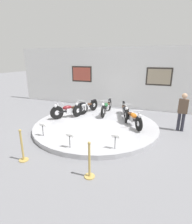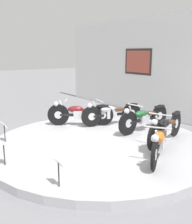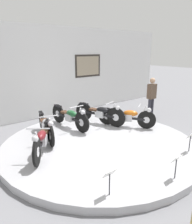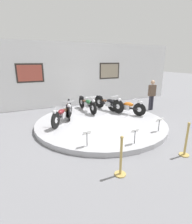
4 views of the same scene
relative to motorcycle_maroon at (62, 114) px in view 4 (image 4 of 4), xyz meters
name	(u,v)px [view 4 (image 4 of 4)]	position (x,y,z in m)	size (l,w,h in m)	color
ground_plane	(101,124)	(1.56, -0.38, -0.57)	(60.00, 60.00, 0.00)	slate
display_platform	(101,122)	(1.56, -0.38, -0.48)	(5.47, 5.47, 0.17)	#ADADB2
back_wall	(73,75)	(1.56, 3.40, 1.26)	(14.00, 0.22, 3.65)	white
motorcycle_maroon	(62,114)	(0.00, 0.00, 0.00)	(1.26, 1.63, 0.81)	black
motorcycle_silver	(69,108)	(0.52, 0.83, -0.01)	(0.66, 1.93, 0.79)	black
motorcycle_green	(87,104)	(1.57, 1.17, 0.00)	(0.54, 2.02, 0.81)	black
motorcycle_black	(109,103)	(2.61, 0.83, 0.01)	(0.72, 1.95, 0.82)	black
motorcycle_orange	(127,106)	(3.13, 0.00, -0.02)	(1.10, 1.68, 0.78)	black
info_placard_front_left	(87,135)	(0.16, -2.32, -0.03)	(0.26, 0.11, 0.51)	#333338
info_placard_front_centre	(135,133)	(1.56, -2.77, -0.03)	(0.26, 0.11, 0.51)	#333338
info_placard_front_right	(159,122)	(2.97, -2.32, -0.03)	(0.26, 0.11, 0.51)	#333338
visitor_standing	(152,94)	(5.09, 0.52, 0.36)	(0.36, 0.22, 1.64)	#2D2D38
stanchion_post_left_of_entry	(121,162)	(0.47, -3.70, -0.22)	(0.28, 0.28, 1.02)	tan
stanchion_post_right_of_entry	(186,145)	(2.66, -3.70, -0.22)	(0.28, 0.28, 1.02)	tan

